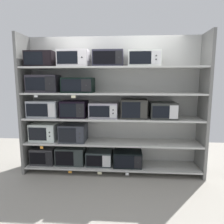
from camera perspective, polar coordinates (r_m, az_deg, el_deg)
ground at (r=3.15m, az=-1.44°, el=-23.86°), size 7.14×6.00×0.02m
back_panel at (r=3.95m, az=0.29°, el=2.30°), size 3.34×0.04×2.49m
upright_left at (r=4.12m, az=-22.83°, el=1.87°), size 0.05×0.51×2.49m
upright_right at (r=3.90m, az=24.14°, el=1.45°), size 0.05×0.51×2.49m
shelf_0 at (r=3.98m, az=0.00°, el=-14.54°), size 3.14×0.51×0.03m
microwave_0 at (r=4.20m, az=-18.27°, el=-11.26°), size 0.43×0.37×0.30m
microwave_1 at (r=4.03m, az=-11.29°, el=-11.68°), size 0.52×0.35×0.32m
microwave_2 at (r=3.94m, az=-3.54°, el=-12.49°), size 0.47×0.34×0.26m
microwave_3 at (r=3.90m, az=4.36°, el=-12.59°), size 0.51×0.41×0.28m
price_tag_0 at (r=3.88m, az=-11.54°, el=-15.99°), size 0.06×0.00×0.04m
price_tag_1 at (r=3.78m, az=-3.45°, el=-16.56°), size 0.07×0.00×0.04m
price_tag_2 at (r=3.75m, az=4.22°, el=-16.78°), size 0.06×0.00×0.04m
shelf_1 at (r=3.82m, az=0.00°, el=-8.37°), size 3.14×0.51×0.03m
microwave_4 at (r=4.06m, az=-18.29°, el=-5.24°), size 0.48×0.35×0.32m
microwave_5 at (r=3.89m, az=-10.62°, el=-5.59°), size 0.47×0.42×0.31m
price_tag_3 at (r=3.88m, az=-18.92°, el=-9.27°), size 0.05×0.00×0.05m
shelf_2 at (r=3.71m, az=0.00°, el=-1.75°), size 3.14×0.51×0.03m
microwave_6 at (r=3.97m, az=-18.15°, el=0.90°), size 0.54×0.41×0.30m
microwave_7 at (r=3.79m, az=-10.37°, el=0.84°), size 0.45×0.39×0.30m
microwave_8 at (r=3.70m, az=-2.30°, el=0.54°), size 0.50×0.36×0.27m
microwave_9 at (r=3.67m, az=6.04°, el=0.93°), size 0.45×0.38×0.33m
microwave_10 at (r=3.73m, az=13.91°, el=0.46°), size 0.45×0.42×0.28m
shelf_3 at (r=3.66m, az=0.00°, el=5.15°), size 3.14×0.51×0.03m
microwave_11 at (r=3.94m, az=-18.42°, el=7.45°), size 0.55×0.36×0.31m
microwave_12 at (r=3.74m, az=-9.31°, el=7.36°), size 0.55×0.39×0.26m
price_tag_4 at (r=3.73m, az=-20.35°, el=4.12°), size 0.06×0.00×0.03m
price_tag_5 at (r=3.51m, az=-10.65°, el=4.18°), size 0.07×0.00×0.04m
shelf_4 at (r=3.66m, az=0.00°, el=12.17°), size 3.14×0.51×0.03m
microwave_13 at (r=3.96m, az=-19.08°, el=13.62°), size 0.50×0.35×0.27m
microwave_14 at (r=3.77m, az=-10.48°, el=14.33°), size 0.53×0.39×0.29m
microwave_15 at (r=3.67m, az=-1.02°, el=14.53°), size 0.51×0.42×0.27m
microwave_16 at (r=3.67m, az=8.84°, el=14.39°), size 0.54×0.36×0.27m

